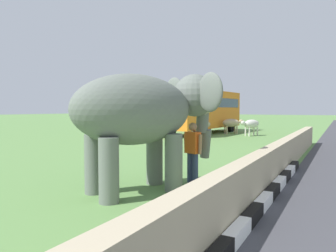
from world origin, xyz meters
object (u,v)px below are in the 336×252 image
Objects in this scene: bus_orange at (204,108)px; cow_far at (200,125)px; person_handler at (193,149)px; cow_mid at (251,124)px; elephant at (147,112)px; cow_near at (231,123)px.

cow_far is (-2.68, -0.81, -1.21)m from bus_orange.
person_handler is 17.19m from bus_orange.
bus_orange is 5.28× the size of cow_mid.
cow_far is at bearing -163.11° from bus_orange.
elephant is 15.30m from cow_far.
bus_orange is 5.39× the size of cow_far.
cow_mid is 1.02× the size of cow_far.
cow_far is at bearing 160.07° from cow_near.
elephant is at bearing -174.09° from cow_mid.
person_handler is 17.29m from cow_near.
cow_near is (16.74, 4.32, -0.06)m from person_handler.
cow_mid is (-0.35, -4.00, -1.21)m from bus_orange.
person_handler is 0.90× the size of cow_far.
bus_orange reaches higher than cow_near.
cow_near is (17.97, 3.65, -1.08)m from elephant.
cow_far is (14.45, 4.93, -1.08)m from elephant.
person_handler is 14.36m from cow_far.
elephant is 2.18× the size of cow_far.
person_handler is at bearing -165.53° from cow_near.
bus_orange is 4.20m from cow_mid.
bus_orange reaches higher than cow_far.
elephant reaches higher than cow_far.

